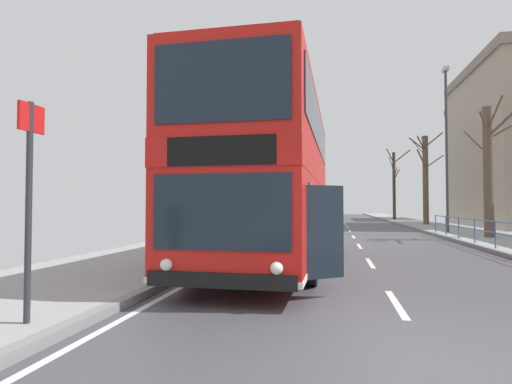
% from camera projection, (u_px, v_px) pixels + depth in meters
% --- Properties ---
extents(ground, '(15.80, 140.00, 0.20)m').
position_uv_depth(ground, '(362.00, 356.00, 4.30)').
color(ground, '#45454A').
extents(double_decker_bus_main, '(3.24, 10.34, 4.50)m').
position_uv_depth(double_decker_bus_main, '(273.00, 179.00, 11.36)').
color(double_decker_bus_main, red).
rests_on(double_decker_bus_main, ground).
extents(bus_stop_sign_near, '(0.08, 0.44, 2.79)m').
position_uv_depth(bus_stop_sign_near, '(29.00, 187.00, 5.19)').
color(bus_stop_sign_near, '#2D2D33').
rests_on(bus_stop_sign_near, ground).
extents(street_lamp_far_side, '(0.28, 0.60, 9.02)m').
position_uv_depth(street_lamp_far_side, '(446.00, 138.00, 22.37)').
color(street_lamp_far_side, '#38383D').
rests_on(street_lamp_far_side, ground).
extents(bare_tree_far_00, '(2.94, 3.51, 7.28)m').
position_uv_depth(bare_tree_far_00, '(425.00, 177.00, 31.85)').
color(bare_tree_far_00, brown).
rests_on(bare_tree_far_00, ground).
extents(bare_tree_far_01, '(2.56, 2.63, 7.27)m').
position_uv_depth(bare_tree_far_01, '(394.00, 183.00, 42.55)').
color(bare_tree_far_01, '#423328').
rests_on(bare_tree_far_01, ground).
extents(bare_tree_far_02, '(1.83, 2.88, 6.27)m').
position_uv_depth(bare_tree_far_02, '(489.00, 168.00, 18.95)').
color(bare_tree_far_02, brown).
rests_on(bare_tree_far_02, ground).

